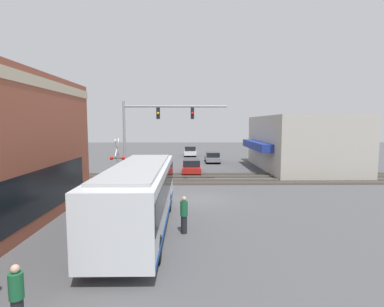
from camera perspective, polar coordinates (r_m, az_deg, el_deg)
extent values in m
plane|color=#4C4C4F|center=(19.70, 0.84, -8.84)|extent=(120.00, 120.00, 0.00)
cube|color=beige|center=(14.52, -30.89, 12.60)|extent=(16.92, 0.36, 0.50)
cube|color=black|center=(14.71, -29.51, -7.80)|extent=(14.04, 0.12, 2.20)
cube|color=#B2ADA3|center=(34.80, 19.93, 1.96)|extent=(13.92, 8.51, 5.76)
cube|color=navy|center=(33.42, 12.18, 1.55)|extent=(9.74, 1.20, 0.80)
cube|color=silver|center=(14.22, -9.98, -7.63)|extent=(10.36, 2.55, 2.52)
cube|color=black|center=(14.14, -10.01, -6.14)|extent=(10.15, 2.59, 1.06)
cube|color=#194CA5|center=(14.51, -9.90, -11.83)|extent=(10.15, 2.58, 0.24)
cube|color=#A5A8AA|center=(13.98, -10.07, -2.36)|extent=(8.81, 2.17, 0.12)
cylinder|color=black|center=(17.37, -8.33, -9.19)|extent=(1.00, 2.57, 1.00)
cylinder|color=black|center=(11.42, -12.70, -17.35)|extent=(1.00, 2.57, 1.00)
cylinder|color=gray|center=(24.62, -12.74, 1.86)|extent=(0.20, 0.20, 6.71)
cylinder|color=gray|center=(24.09, -3.21, 8.95)|extent=(0.16, 8.19, 0.16)
cube|color=black|center=(24.16, -6.47, 7.60)|extent=(0.30, 0.27, 0.90)
sphere|color=yellow|center=(24.00, -6.51, 7.62)|extent=(0.20, 0.20, 0.20)
cube|color=black|center=(24.05, 0.07, 7.65)|extent=(0.30, 0.27, 0.90)
sphere|color=red|center=(23.88, 0.08, 7.66)|extent=(0.20, 0.20, 0.20)
cylinder|color=gray|center=(23.80, -13.97, -2.06)|extent=(0.14, 0.14, 3.60)
cube|color=white|center=(23.66, -14.04, 1.06)|extent=(1.41, 0.06, 1.41)
cube|color=white|center=(23.66, -14.04, 1.06)|extent=(1.41, 0.06, 1.41)
cylinder|color=#38383A|center=(23.74, -14.00, -0.87)|extent=(0.08, 0.90, 0.08)
sphere|color=red|center=(23.59, -12.96, -0.88)|extent=(0.28, 0.28, 0.28)
sphere|color=red|center=(23.79, -15.08, -0.88)|extent=(0.28, 0.28, 0.28)
cube|color=#332D28|center=(25.55, 0.46, -5.42)|extent=(2.60, 60.00, 0.03)
cube|color=#6B6056|center=(24.83, 0.49, -5.61)|extent=(0.07, 60.00, 0.15)
cube|color=#6B6056|center=(26.24, 0.42, -4.99)|extent=(0.07, 60.00, 0.15)
cube|color=#332D28|center=(28.70, 0.32, -4.19)|extent=(2.60, 60.00, 0.03)
cube|color=#6B6056|center=(27.98, 0.35, -4.32)|extent=(0.07, 60.00, 0.15)
cube|color=#6B6056|center=(29.39, 0.29, -3.84)|extent=(0.07, 60.00, 0.15)
cube|color=#B21E19|center=(30.08, -0.12, -2.76)|extent=(4.52, 1.80, 0.52)
cube|color=black|center=(29.78, -0.11, -1.72)|extent=(2.49, 1.62, 0.64)
cylinder|color=black|center=(31.50, -0.15, -2.74)|extent=(0.64, 1.82, 0.64)
cylinder|color=black|center=(28.73, -0.08, -3.56)|extent=(0.64, 1.82, 0.64)
cube|color=slate|center=(38.55, 3.90, -0.93)|extent=(4.38, 1.80, 0.49)
cube|color=black|center=(38.27, 3.94, -0.16)|extent=(2.41, 1.62, 0.61)
cylinder|color=black|center=(39.91, 3.74, -0.96)|extent=(0.64, 1.82, 0.64)
cylinder|color=black|center=(37.23, 4.07, -1.45)|extent=(0.64, 1.82, 0.64)
cube|color=silver|center=(46.30, -0.35, 0.25)|extent=(4.78, 1.80, 0.58)
cube|color=black|center=(46.01, -0.35, 1.01)|extent=(2.63, 1.62, 0.68)
cylinder|color=black|center=(47.80, -0.36, 0.15)|extent=(0.64, 1.82, 0.64)
cylinder|color=black|center=(44.85, -0.34, -0.22)|extent=(0.64, 1.82, 0.64)
cylinder|color=black|center=(13.90, -1.53, -13.37)|extent=(0.28, 0.28, 0.81)
cylinder|color=#195933|center=(13.68, -1.54, -10.42)|extent=(0.34, 0.34, 0.68)
sphere|color=tan|center=(13.56, -1.55, -8.61)|extent=(0.22, 0.22, 0.22)
cylinder|color=#195933|center=(8.87, -30.51, -20.89)|extent=(0.34, 0.34, 0.64)
sphere|color=tan|center=(8.69, -30.66, -18.37)|extent=(0.21, 0.21, 0.21)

